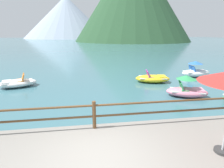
# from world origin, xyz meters

# --- Properties ---
(ground_plane) EXTENTS (200.00, 200.00, 0.00)m
(ground_plane) POSITION_xyz_m (0.00, 40.00, 0.00)
(ground_plane) COLOR #3D6B75
(dock_railing) EXTENTS (23.92, 0.12, 0.95)m
(dock_railing) POSITION_xyz_m (0.00, 1.55, 0.99)
(dock_railing) COLOR brown
(dock_railing) RESTS_ON promenade_dock
(pedal_boat_1) EXTENTS (2.62, 1.68, 0.86)m
(pedal_boat_1) POSITION_xyz_m (4.53, 8.18, 0.28)
(pedal_boat_1) COLOR yellow
(pedal_boat_1) RESTS_ON ground
(pedal_boat_2) EXTENTS (2.27, 1.24, 1.28)m
(pedal_boat_2) POSITION_xyz_m (8.58, 9.29, 0.43)
(pedal_boat_2) COLOR white
(pedal_boat_2) RESTS_ON ground
(pedal_boat_4) EXTENTS (2.61, 1.93, 0.84)m
(pedal_boat_4) POSITION_xyz_m (-4.76, 8.34, 0.27)
(pedal_boat_4) COLOR white
(pedal_boat_4) RESTS_ON ground
(pedal_boat_5) EXTENTS (2.48, 1.77, 1.22)m
(pedal_boat_5) POSITION_xyz_m (5.33, 5.00, 0.39)
(pedal_boat_5) COLOR pink
(pedal_boat_5) RESTS_ON ground
(distant_peak) EXTENTS (54.48, 54.48, 25.87)m
(distant_peak) POSITION_xyz_m (-11.67, 121.80, 12.93)
(distant_peak) COLOR #93A3B7
(distant_peak) RESTS_ON ground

